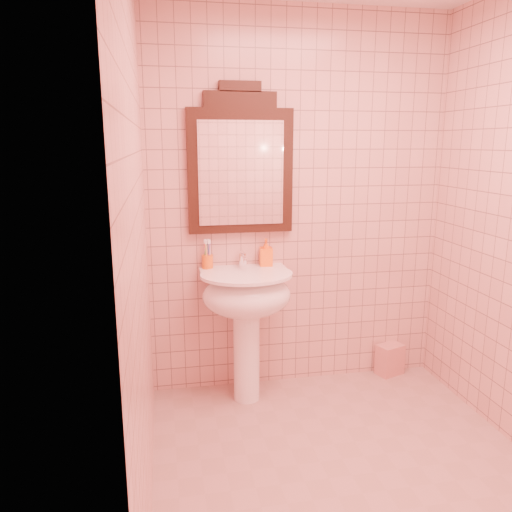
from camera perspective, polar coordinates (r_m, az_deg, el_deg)
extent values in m
plane|color=tan|center=(2.82, 10.90, -23.40)|extent=(2.20, 2.20, 0.00)
cube|color=#DBA398|center=(3.35, 4.88, 5.78)|extent=(2.00, 0.02, 2.50)
cylinder|color=white|center=(3.29, -1.10, -10.58)|extent=(0.17, 0.17, 0.70)
ellipsoid|color=white|center=(3.15, -1.06, -4.53)|extent=(0.56, 0.46, 0.28)
cube|color=white|center=(3.27, -1.56, -1.76)|extent=(0.56, 0.15, 0.05)
cylinder|color=white|center=(3.11, -1.07, -2.15)|extent=(0.58, 0.58, 0.02)
cylinder|color=white|center=(3.25, -1.57, -0.48)|extent=(0.04, 0.04, 0.09)
cylinder|color=white|center=(3.19, -1.42, -0.09)|extent=(0.02, 0.10, 0.02)
cylinder|color=white|center=(3.15, -1.26, -0.64)|extent=(0.02, 0.02, 0.04)
cube|color=white|center=(3.25, -1.60, 0.51)|extent=(0.02, 0.07, 0.01)
cube|color=black|center=(3.22, -1.78, 9.63)|extent=(0.67, 0.05, 0.78)
cube|color=black|center=(3.23, -1.84, 17.46)|extent=(0.46, 0.05, 0.10)
cube|color=black|center=(3.23, -1.85, 18.81)|extent=(0.26, 0.05, 0.07)
cube|color=white|center=(3.19, -1.69, 9.42)|extent=(0.54, 0.01, 0.65)
cylinder|color=orange|center=(3.24, -5.56, -0.64)|extent=(0.07, 0.07, 0.09)
cylinder|color=silver|center=(3.23, -5.29, 0.02)|extent=(0.01, 0.01, 0.16)
cylinder|color=#338CD8|center=(3.25, -5.46, 0.07)|extent=(0.01, 0.01, 0.16)
cylinder|color=#E5334C|center=(3.25, -5.74, 0.06)|extent=(0.01, 0.01, 0.16)
cylinder|color=#3FBF59|center=(3.23, -5.86, 0.00)|extent=(0.01, 0.01, 0.16)
cylinder|color=#D8CC4C|center=(3.22, -5.69, -0.05)|extent=(0.01, 0.01, 0.16)
cylinder|color=purple|center=(3.22, -5.41, -0.04)|extent=(0.01, 0.01, 0.16)
imported|color=orange|center=(3.28, 1.15, 0.42)|extent=(0.09, 0.09, 0.18)
cube|color=tan|center=(3.85, 15.04, -11.33)|extent=(0.21, 0.18, 0.22)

